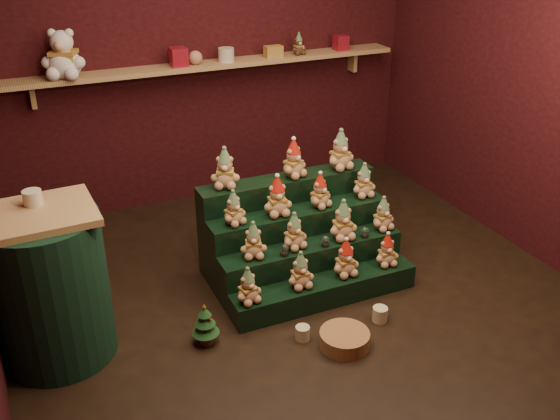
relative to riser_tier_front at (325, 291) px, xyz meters
name	(u,v)px	position (x,y,z in m)	size (l,w,h in m)	color
ground	(300,297)	(-0.14, 0.12, -0.09)	(4.00, 4.00, 0.00)	black
back_wall	(203,50)	(-0.14, 2.17, 1.31)	(4.00, 0.10, 2.80)	black
front_wall	(550,269)	(-0.14, -1.93, 1.31)	(4.00, 0.10, 2.80)	black
right_wall	(547,79)	(1.91, 0.12, 1.31)	(0.10, 4.00, 2.80)	black
back_shelf	(210,66)	(-0.14, 2.00, 1.20)	(3.60, 0.26, 0.24)	tan
riser_tier_front	(325,291)	(0.00, 0.00, 0.00)	(1.40, 0.22, 0.18)	black
riser_tier_midfront	(311,266)	(0.00, 0.22, 0.09)	(1.40, 0.22, 0.36)	black
riser_tier_midback	(299,242)	(0.00, 0.44, 0.18)	(1.40, 0.22, 0.54)	black
riser_tier_back	(287,219)	(0.00, 0.66, 0.27)	(1.40, 0.22, 0.72)	black
teddy_0	(248,285)	(-0.60, -0.02, 0.22)	(0.18, 0.16, 0.26)	tan
teddy_1	(300,270)	(-0.20, 0.00, 0.22)	(0.19, 0.17, 0.27)	tan
teddy_2	(346,258)	(0.17, 0.01, 0.23)	(0.20, 0.18, 0.28)	tan
teddy_3	(387,250)	(0.51, 0.01, 0.21)	(0.18, 0.16, 0.25)	tan
teddy_4	(253,240)	(-0.45, 0.23, 0.40)	(0.19, 0.17, 0.26)	tan
teddy_5	(294,231)	(-0.14, 0.23, 0.40)	(0.19, 0.17, 0.27)	tan
teddy_6	(343,220)	(0.25, 0.22, 0.42)	(0.21, 0.19, 0.30)	tan
teddy_7	(383,214)	(0.59, 0.22, 0.40)	(0.19, 0.17, 0.26)	tan
teddy_8	(234,208)	(-0.52, 0.43, 0.58)	(0.18, 0.16, 0.25)	tan
teddy_9	(277,196)	(-0.18, 0.44, 0.60)	(0.21, 0.19, 0.30)	tan
teddy_10	(320,191)	(0.16, 0.43, 0.58)	(0.19, 0.17, 0.26)	tan
teddy_11	(364,180)	(0.56, 0.46, 0.58)	(0.19, 0.17, 0.26)	tan
teddy_12	(225,168)	(-0.49, 0.68, 0.78)	(0.21, 0.19, 0.30)	tan
teddy_13	(293,159)	(0.05, 0.65, 0.78)	(0.21, 0.19, 0.29)	tan
teddy_14	(340,150)	(0.45, 0.65, 0.79)	(0.22, 0.20, 0.31)	tan
snow_globe_a	(284,250)	(-0.25, 0.16, 0.31)	(0.06, 0.06, 0.08)	black
snow_globe_b	(325,241)	(0.08, 0.16, 0.31)	(0.06, 0.06, 0.08)	black
snow_globe_c	(365,232)	(0.41, 0.16, 0.31)	(0.06, 0.06, 0.08)	black
side_table	(50,286)	(-1.80, 0.20, 0.41)	(0.70, 0.70, 1.01)	tan
table_ornament	(33,198)	(-1.80, 0.30, 0.96)	(0.11, 0.11, 0.09)	beige
mini_christmas_tree	(205,324)	(-0.93, -0.10, 0.06)	(0.18, 0.18, 0.31)	#432C18
mug_left	(303,333)	(-0.34, -0.32, -0.04)	(0.10, 0.10, 0.10)	beige
mug_right	(380,314)	(0.24, -0.36, -0.04)	(0.10, 0.10, 0.10)	beige
wicker_basket	(344,339)	(-0.12, -0.50, -0.04)	(0.33, 0.33, 0.10)	olive
white_bear	(62,47)	(-1.36, 1.96, 1.47)	(0.35, 0.31, 0.49)	white
brown_bear	(299,44)	(0.71, 1.96, 1.33)	(0.14, 0.12, 0.19)	#472B17
gift_tin_red_a	(179,57)	(-0.43, 1.97, 1.31)	(0.14, 0.14, 0.16)	maroon
gift_tin_cream	(226,55)	(0.01, 1.97, 1.29)	(0.14, 0.14, 0.12)	beige
gift_tin_red_b	(341,43)	(1.16, 1.97, 1.30)	(0.12, 0.12, 0.14)	maroon
shelf_plush_ball	(196,58)	(-0.28, 1.97, 1.29)	(0.12, 0.12, 0.12)	tan
scarf_gift_box	(273,51)	(0.46, 1.97, 1.28)	(0.16, 0.10, 0.10)	orange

